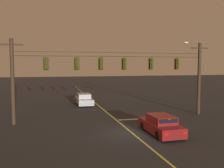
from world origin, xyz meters
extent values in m
plane|color=#28282B|center=(0.00, 0.00, 0.00)|extent=(180.00, 180.00, 0.00)
cube|color=#D1C64C|center=(0.00, 10.81, 0.00)|extent=(0.14, 60.00, 0.01)
cube|color=silver|center=(1.90, 4.21, 0.00)|extent=(3.40, 0.36, 0.01)
cylinder|color=#38281C|center=(-8.71, 4.81, 3.56)|extent=(0.32, 0.32, 7.11)
cube|color=#38281C|center=(-8.71, 4.81, 6.61)|extent=(1.80, 0.12, 0.12)
cylinder|color=slate|center=(-8.71, 4.81, 6.26)|extent=(0.12, 0.12, 0.18)
cylinder|color=#38281C|center=(8.71, 4.81, 3.56)|extent=(0.32, 0.32, 7.11)
cube|color=#38281C|center=(8.71, 4.81, 6.61)|extent=(1.80, 0.12, 0.12)
cylinder|color=slate|center=(8.71, 4.81, 6.26)|extent=(0.12, 0.12, 0.18)
cylinder|color=black|center=(0.00, 4.81, 5.71)|extent=(17.43, 0.03, 0.03)
cylinder|color=black|center=(0.00, 4.81, 6.06)|extent=(17.43, 0.02, 0.02)
cylinder|color=black|center=(-6.03, 4.81, 5.62)|extent=(0.04, 0.04, 0.18)
cube|color=#332D0A|center=(-6.03, 4.81, 5.05)|extent=(0.32, 0.26, 0.96)
cube|color=#332D0A|center=(-6.03, 4.96, 5.05)|extent=(0.48, 0.03, 1.12)
sphere|color=red|center=(-6.03, 4.65, 5.34)|extent=(0.17, 0.17, 0.17)
cylinder|color=#332D0A|center=(-6.03, 4.61, 5.38)|extent=(0.20, 0.10, 0.20)
sphere|color=#3D280A|center=(-6.03, 4.65, 5.05)|extent=(0.17, 0.17, 0.17)
cylinder|color=#332D0A|center=(-6.03, 4.61, 5.10)|extent=(0.20, 0.10, 0.20)
sphere|color=black|center=(-6.03, 4.65, 4.77)|extent=(0.17, 0.17, 0.17)
cylinder|color=#332D0A|center=(-6.03, 4.61, 4.81)|extent=(0.20, 0.10, 0.20)
cylinder|color=black|center=(-3.42, 4.81, 5.62)|extent=(0.04, 0.04, 0.18)
cube|color=#332D0A|center=(-3.42, 4.81, 5.05)|extent=(0.32, 0.26, 0.96)
cube|color=#332D0A|center=(-3.42, 4.96, 5.05)|extent=(0.48, 0.03, 1.12)
sphere|color=red|center=(-3.42, 4.65, 5.34)|extent=(0.17, 0.17, 0.17)
cylinder|color=#332D0A|center=(-3.42, 4.61, 5.38)|extent=(0.20, 0.10, 0.20)
sphere|color=#3D280A|center=(-3.42, 4.65, 5.05)|extent=(0.17, 0.17, 0.17)
cylinder|color=#332D0A|center=(-3.42, 4.61, 5.10)|extent=(0.20, 0.10, 0.20)
sphere|color=black|center=(-3.42, 4.65, 4.77)|extent=(0.17, 0.17, 0.17)
cylinder|color=#332D0A|center=(-3.42, 4.61, 4.81)|extent=(0.20, 0.10, 0.20)
cylinder|color=black|center=(-1.27, 4.81, 5.62)|extent=(0.04, 0.04, 0.18)
cube|color=#332D0A|center=(-1.27, 4.81, 5.05)|extent=(0.32, 0.26, 0.96)
cube|color=#332D0A|center=(-1.27, 4.96, 5.05)|extent=(0.48, 0.03, 1.12)
sphere|color=red|center=(-1.27, 4.65, 5.34)|extent=(0.17, 0.17, 0.17)
cylinder|color=#332D0A|center=(-1.27, 4.61, 5.38)|extent=(0.20, 0.10, 0.20)
sphere|color=#3D280A|center=(-1.27, 4.65, 5.05)|extent=(0.17, 0.17, 0.17)
cylinder|color=#332D0A|center=(-1.27, 4.61, 5.10)|extent=(0.20, 0.10, 0.20)
sphere|color=black|center=(-1.27, 4.65, 4.77)|extent=(0.17, 0.17, 0.17)
cylinder|color=#332D0A|center=(-1.27, 4.61, 4.81)|extent=(0.20, 0.10, 0.20)
cylinder|color=black|center=(0.92, 4.81, 5.62)|extent=(0.04, 0.04, 0.18)
cube|color=#332D0A|center=(0.92, 4.81, 5.05)|extent=(0.32, 0.26, 0.96)
cube|color=#332D0A|center=(0.92, 4.96, 5.05)|extent=(0.48, 0.03, 1.12)
sphere|color=red|center=(0.92, 4.65, 5.34)|extent=(0.17, 0.17, 0.17)
cylinder|color=#332D0A|center=(0.92, 4.61, 5.38)|extent=(0.20, 0.10, 0.20)
sphere|color=#3D280A|center=(0.92, 4.65, 5.05)|extent=(0.17, 0.17, 0.17)
cylinder|color=#332D0A|center=(0.92, 4.61, 5.10)|extent=(0.20, 0.10, 0.20)
sphere|color=black|center=(0.92, 4.65, 4.77)|extent=(0.17, 0.17, 0.17)
cylinder|color=#332D0A|center=(0.92, 4.61, 4.81)|extent=(0.20, 0.10, 0.20)
cylinder|color=black|center=(3.56, 4.81, 5.62)|extent=(0.04, 0.04, 0.18)
cube|color=#332D0A|center=(3.56, 4.81, 5.05)|extent=(0.32, 0.26, 0.96)
cube|color=#332D0A|center=(3.56, 4.96, 5.05)|extent=(0.48, 0.03, 1.12)
sphere|color=red|center=(3.56, 4.65, 5.34)|extent=(0.17, 0.17, 0.17)
cylinder|color=#332D0A|center=(3.56, 4.61, 5.38)|extent=(0.20, 0.10, 0.20)
sphere|color=#3D280A|center=(3.56, 4.65, 5.05)|extent=(0.17, 0.17, 0.17)
cylinder|color=#332D0A|center=(3.56, 4.61, 5.10)|extent=(0.20, 0.10, 0.20)
sphere|color=black|center=(3.56, 4.65, 4.77)|extent=(0.17, 0.17, 0.17)
cylinder|color=#332D0A|center=(3.56, 4.61, 4.81)|extent=(0.20, 0.10, 0.20)
cylinder|color=black|center=(6.26, 4.81, 5.62)|extent=(0.04, 0.04, 0.18)
cube|color=#332D0A|center=(6.26, 4.81, 5.05)|extent=(0.32, 0.26, 0.96)
cube|color=#332D0A|center=(6.26, 4.96, 5.05)|extent=(0.48, 0.03, 1.12)
sphere|color=red|center=(6.26, 4.65, 5.34)|extent=(0.17, 0.17, 0.17)
cylinder|color=#332D0A|center=(6.26, 4.61, 5.38)|extent=(0.20, 0.10, 0.20)
sphere|color=#3D280A|center=(6.26, 4.65, 5.05)|extent=(0.17, 0.17, 0.17)
cylinder|color=#332D0A|center=(6.26, 4.61, 5.10)|extent=(0.20, 0.10, 0.20)
sphere|color=black|center=(6.26, 4.65, 4.77)|extent=(0.17, 0.17, 0.17)
cylinder|color=#332D0A|center=(6.26, 4.61, 4.81)|extent=(0.20, 0.10, 0.20)
cube|color=maroon|center=(1.90, -0.83, 0.51)|extent=(1.80, 4.30, 0.68)
cube|color=maroon|center=(1.90, -0.95, 1.12)|extent=(1.51, 2.15, 0.54)
cube|color=black|center=(1.90, -0.01, 1.12)|extent=(1.40, 0.21, 0.48)
cube|color=black|center=(1.90, -2.01, 1.12)|extent=(1.37, 0.18, 0.46)
cylinder|color=black|center=(1.11, 0.50, 0.32)|extent=(0.22, 0.64, 0.64)
cylinder|color=black|center=(2.69, 0.50, 0.32)|extent=(0.22, 0.64, 0.64)
cylinder|color=black|center=(1.11, -2.16, 0.32)|extent=(0.22, 0.64, 0.64)
cylinder|color=black|center=(2.69, -2.16, 0.32)|extent=(0.22, 0.64, 0.64)
cube|color=red|center=(1.25, -2.99, 0.61)|extent=(0.28, 0.03, 0.18)
cube|color=red|center=(2.55, -2.99, 0.61)|extent=(0.28, 0.03, 0.18)
cube|color=red|center=(1.90, -2.12, 1.35)|extent=(0.24, 0.04, 0.06)
cube|color=#A5A5AD|center=(-1.63, 13.49, 0.51)|extent=(1.80, 4.30, 0.68)
cube|color=#A5A5AD|center=(-1.63, 13.61, 1.12)|extent=(1.51, 2.15, 0.54)
cube|color=black|center=(-1.63, 12.68, 1.12)|extent=(1.40, 0.21, 0.48)
cube|color=black|center=(-1.63, 14.68, 1.12)|extent=(1.37, 0.18, 0.46)
cylinder|color=black|center=(-0.83, 12.16, 0.32)|extent=(0.22, 0.64, 0.64)
cylinder|color=black|center=(-2.42, 12.16, 0.32)|extent=(0.22, 0.64, 0.64)
cylinder|color=black|center=(-0.83, 14.83, 0.32)|extent=(0.22, 0.64, 0.64)
cylinder|color=black|center=(-2.42, 14.83, 0.32)|extent=(0.22, 0.64, 0.64)
sphere|color=white|center=(-1.07, 11.32, 0.57)|extent=(0.20, 0.20, 0.20)
sphere|color=white|center=(-2.18, 11.32, 0.57)|extent=(0.20, 0.20, 0.20)
cylinder|color=#4C4F54|center=(10.28, 7.06, 3.78)|extent=(0.16, 0.16, 7.56)
cylinder|color=#4C4F54|center=(9.38, 7.06, 7.44)|extent=(1.80, 0.10, 0.10)
ellipsoid|color=beige|center=(8.53, 7.06, 7.34)|extent=(0.56, 0.30, 0.22)
camera|label=1|loc=(-5.81, -16.88, 4.95)|focal=39.68mm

